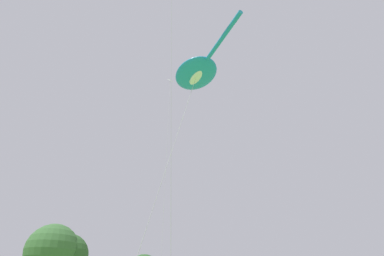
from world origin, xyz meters
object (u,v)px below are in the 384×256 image
object	(u,v)px
big_show_kite	(197,73)
small_kite_bird_shape	(169,108)
tree_broad_distant	(66,256)
tree_shrub_far	(52,251)

from	to	relation	value
big_show_kite	small_kite_bird_shape	xyz separation A→B (m)	(3.37, 10.86, 4.09)
big_show_kite	tree_broad_distant	xyz separation A→B (m)	(0.93, 39.21, -8.88)
tree_shrub_far	big_show_kite	bearing A→B (deg)	-87.87
tree_broad_distant	small_kite_bird_shape	bearing A→B (deg)	-85.08
big_show_kite	small_kite_bird_shape	distance (m)	12.08
big_show_kite	tree_shrub_far	distance (m)	39.43
tree_broad_distant	tree_shrub_far	bearing A→B (deg)	-163.82
tree_shrub_far	tree_broad_distant	xyz separation A→B (m)	(2.36, 0.69, -0.57)
tree_shrub_far	small_kite_bird_shape	bearing A→B (deg)	-80.15
tree_shrub_far	tree_broad_distant	world-z (taller)	tree_shrub_far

